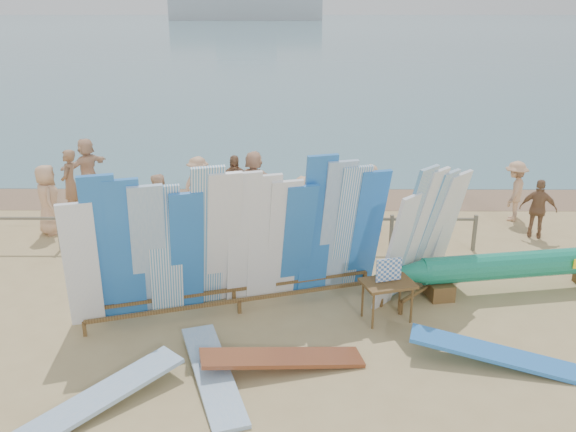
{
  "coord_description": "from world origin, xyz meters",
  "views": [
    {
      "loc": [
        1.6,
        -10.67,
        5.73
      ],
      "look_at": [
        1.52,
        2.05,
        1.21
      ],
      "focal_mm": 38.0,
      "sensor_mm": 36.0,
      "label": 1
    }
  ],
  "objects_px": {
    "side_surfboard_rack": "(423,235)",
    "flat_board_b": "(101,407)",
    "flat_board_a": "(213,379)",
    "beachgoer_4": "(234,187)",
    "flat_board_d": "(491,363)",
    "beach_chair_right": "(288,227)",
    "beachgoer_3": "(198,186)",
    "beachgoer_0": "(48,200)",
    "vendor_table": "(387,300)",
    "beachgoer_extra_0": "(514,191)",
    "beachgoer_2": "(158,208)",
    "beachgoer_6": "(303,206)",
    "beachgoer_7": "(346,192)",
    "main_surfboard_rack": "(235,243)",
    "outrigger_canoe": "(519,266)",
    "beachgoer_1": "(70,183)",
    "beachgoer_11": "(87,167)",
    "flat_board_c": "(283,368)",
    "beach_chair_left": "(226,229)",
    "beachgoer_9": "(369,193)",
    "beachgoer_10": "(538,209)",
    "beachgoer_5": "(254,181)"
  },
  "relations": [
    {
      "from": "beachgoer_2",
      "to": "flat_board_a",
      "type": "bearing_deg",
      "value": 52.55
    },
    {
      "from": "flat_board_b",
      "to": "beachgoer_0",
      "type": "relative_size",
      "value": 1.48
    },
    {
      "from": "flat_board_d",
      "to": "beach_chair_right",
      "type": "height_order",
      "value": "beach_chair_right"
    },
    {
      "from": "flat_board_d",
      "to": "beachgoer_extra_0",
      "type": "distance_m",
      "value": 7.64
    },
    {
      "from": "flat_board_a",
      "to": "beachgoer_extra_0",
      "type": "distance_m",
      "value": 10.56
    },
    {
      "from": "beachgoer_0",
      "to": "vendor_table",
      "type": "bearing_deg",
      "value": -144.62
    },
    {
      "from": "flat_board_d",
      "to": "beachgoer_5",
      "type": "distance_m",
      "value": 8.97
    },
    {
      "from": "flat_board_d",
      "to": "beachgoer_extra_0",
      "type": "bearing_deg",
      "value": -5.36
    },
    {
      "from": "side_surfboard_rack",
      "to": "flat_board_b",
      "type": "distance_m",
      "value": 6.79
    },
    {
      "from": "flat_board_d",
      "to": "beachgoer_1",
      "type": "height_order",
      "value": "beachgoer_1"
    },
    {
      "from": "flat_board_c",
      "to": "beachgoer_10",
      "type": "bearing_deg",
      "value": -58.96
    },
    {
      "from": "flat_board_a",
      "to": "beachgoer_1",
      "type": "xyz_separation_m",
      "value": [
        -4.87,
        7.81,
        0.95
      ]
    },
    {
      "from": "flat_board_a",
      "to": "beachgoer_9",
      "type": "bearing_deg",
      "value": 47.29
    },
    {
      "from": "flat_board_b",
      "to": "beachgoer_7",
      "type": "xyz_separation_m",
      "value": [
        4.33,
        8.32,
        0.78
      ]
    },
    {
      "from": "flat_board_b",
      "to": "beachgoer_9",
      "type": "height_order",
      "value": "beachgoer_9"
    },
    {
      "from": "beach_chair_right",
      "to": "beachgoer_6",
      "type": "distance_m",
      "value": 0.65
    },
    {
      "from": "beach_chair_right",
      "to": "beachgoer_11",
      "type": "height_order",
      "value": "beachgoer_11"
    },
    {
      "from": "beachgoer_1",
      "to": "beachgoer_extra_0",
      "type": "bearing_deg",
      "value": 88.32
    },
    {
      "from": "beachgoer_11",
      "to": "flat_board_d",
      "type": "bearing_deg",
      "value": 78.88
    },
    {
      "from": "vendor_table",
      "to": "beachgoer_3",
      "type": "distance_m",
      "value": 7.48
    },
    {
      "from": "vendor_table",
      "to": "beachgoer_extra_0",
      "type": "height_order",
      "value": "beachgoer_extra_0"
    },
    {
      "from": "beach_chair_left",
      "to": "beachgoer_7",
      "type": "height_order",
      "value": "beachgoer_7"
    },
    {
      "from": "flat_board_d",
      "to": "beach_chair_right",
      "type": "distance_m",
      "value": 6.72
    },
    {
      "from": "beachgoer_4",
      "to": "beachgoer_extra_0",
      "type": "height_order",
      "value": "beachgoer_4"
    },
    {
      "from": "flat_board_c",
      "to": "beach_chair_right",
      "type": "bearing_deg",
      "value": -12.46
    },
    {
      "from": "flat_board_a",
      "to": "beachgoer_3",
      "type": "distance_m",
      "value": 8.16
    },
    {
      "from": "beachgoer_11",
      "to": "beachgoer_3",
      "type": "bearing_deg",
      "value": 97.02
    },
    {
      "from": "beach_chair_left",
      "to": "beachgoer_10",
      "type": "relative_size",
      "value": 0.63
    },
    {
      "from": "beachgoer_11",
      "to": "beachgoer_7",
      "type": "height_order",
      "value": "beachgoer_11"
    },
    {
      "from": "beachgoer_11",
      "to": "flat_board_a",
      "type": "bearing_deg",
      "value": 60.15
    },
    {
      "from": "flat_board_d",
      "to": "beach_chair_left",
      "type": "height_order",
      "value": "beach_chair_left"
    },
    {
      "from": "beachgoer_11",
      "to": "beachgoer_2",
      "type": "bearing_deg",
      "value": 70.81
    },
    {
      "from": "flat_board_a",
      "to": "beachgoer_1",
      "type": "bearing_deg",
      "value": 103.37
    },
    {
      "from": "beachgoer_10",
      "to": "outrigger_canoe",
      "type": "bearing_deg",
      "value": 85.97
    },
    {
      "from": "beachgoer_6",
      "to": "beachgoer_9",
      "type": "relative_size",
      "value": 0.98
    },
    {
      "from": "beach_chair_right",
      "to": "beachgoer_3",
      "type": "distance_m",
      "value": 3.12
    },
    {
      "from": "beachgoer_1",
      "to": "flat_board_d",
      "type": "bearing_deg",
      "value": 51.72
    },
    {
      "from": "outrigger_canoe",
      "to": "beachgoer_9",
      "type": "height_order",
      "value": "beachgoer_9"
    },
    {
      "from": "flat_board_b",
      "to": "beachgoer_4",
      "type": "distance_m",
      "value": 8.57
    },
    {
      "from": "beachgoer_3",
      "to": "beachgoer_9",
      "type": "distance_m",
      "value": 4.73
    },
    {
      "from": "outrigger_canoe",
      "to": "beachgoer_0",
      "type": "height_order",
      "value": "beachgoer_0"
    },
    {
      "from": "beach_chair_right",
      "to": "beachgoer_1",
      "type": "bearing_deg",
      "value": 130.42
    },
    {
      "from": "main_surfboard_rack",
      "to": "outrigger_canoe",
      "type": "relative_size",
      "value": 0.97
    },
    {
      "from": "beach_chair_left",
      "to": "beachgoer_6",
      "type": "xyz_separation_m",
      "value": [
        1.94,
        0.34,
        0.5
      ]
    },
    {
      "from": "flat_board_c",
      "to": "beachgoer_5",
      "type": "relative_size",
      "value": 1.52
    },
    {
      "from": "vendor_table",
      "to": "beachgoer_7",
      "type": "xyz_separation_m",
      "value": [
        -0.31,
        5.65,
        0.36
      ]
    },
    {
      "from": "beachgoer_4",
      "to": "beachgoer_extra_0",
      "type": "bearing_deg",
      "value": -10.35
    },
    {
      "from": "beachgoer_9",
      "to": "beachgoer_10",
      "type": "bearing_deg",
      "value": 105.3
    },
    {
      "from": "flat_board_b",
      "to": "flat_board_a",
      "type": "distance_m",
      "value": 1.74
    },
    {
      "from": "flat_board_c",
      "to": "beachgoer_3",
      "type": "height_order",
      "value": "beachgoer_3"
    }
  ]
}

